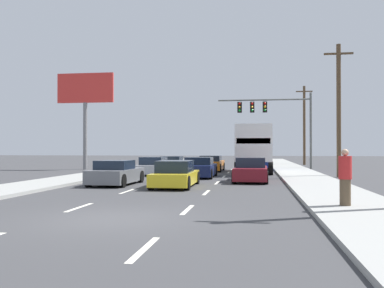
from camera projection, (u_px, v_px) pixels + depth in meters
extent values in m
plane|color=#3D3D3F|center=(211.00, 170.00, 35.80)|extent=(140.00, 140.00, 0.00)
cube|color=#9E9E99|center=(298.00, 173.00, 29.87)|extent=(2.95, 80.00, 0.14)
cube|color=#9E9E99|center=(115.00, 172.00, 31.84)|extent=(2.95, 80.00, 0.14)
cube|color=silver|center=(79.00, 207.00, 13.17)|extent=(0.14, 2.00, 0.01)
cube|color=silver|center=(127.00, 191.00, 18.12)|extent=(0.14, 2.00, 0.01)
cube|color=silver|center=(155.00, 182.00, 23.06)|extent=(0.14, 2.00, 0.01)
cube|color=silver|center=(172.00, 176.00, 28.01)|extent=(0.14, 2.00, 0.01)
cube|color=silver|center=(185.00, 172.00, 32.95)|extent=(0.14, 2.00, 0.01)
cube|color=silver|center=(194.00, 169.00, 37.90)|extent=(0.14, 2.00, 0.01)
cube|color=silver|center=(201.00, 167.00, 42.84)|extent=(0.14, 2.00, 0.01)
cube|color=silver|center=(207.00, 165.00, 47.79)|extent=(0.14, 2.00, 0.01)
cube|color=silver|center=(211.00, 163.00, 52.73)|extent=(0.14, 2.00, 0.01)
cube|color=silver|center=(215.00, 162.00, 57.68)|extent=(0.14, 2.00, 0.01)
cube|color=silver|center=(218.00, 161.00, 62.63)|extent=(0.14, 2.00, 0.01)
cube|color=silver|center=(144.00, 249.00, 7.73)|extent=(0.14, 2.00, 0.01)
cube|color=silver|center=(187.00, 210.00, 12.67)|extent=(0.14, 2.00, 0.01)
cube|color=silver|center=(206.00, 192.00, 17.62)|extent=(0.14, 2.00, 0.01)
cube|color=silver|center=(217.00, 183.00, 22.56)|extent=(0.14, 2.00, 0.01)
cube|color=silver|center=(224.00, 177.00, 27.51)|extent=(0.14, 2.00, 0.01)
cube|color=silver|center=(229.00, 172.00, 32.45)|extent=(0.14, 2.00, 0.01)
cube|color=silver|center=(232.00, 169.00, 37.40)|extent=(0.14, 2.00, 0.01)
cube|color=silver|center=(235.00, 167.00, 42.34)|extent=(0.14, 2.00, 0.01)
cube|color=silver|center=(237.00, 165.00, 47.29)|extent=(0.14, 2.00, 0.01)
cube|color=silver|center=(239.00, 163.00, 52.24)|extent=(0.14, 2.00, 0.01)
cube|color=silver|center=(240.00, 162.00, 57.18)|extent=(0.14, 2.00, 0.01)
cube|color=silver|center=(241.00, 161.00, 62.13)|extent=(0.14, 2.00, 0.01)
cube|color=tan|center=(172.00, 165.00, 35.83)|extent=(1.95, 4.38, 0.61)
cube|color=#192333|center=(172.00, 159.00, 35.90)|extent=(1.67, 1.88, 0.43)
cylinder|color=black|center=(166.00, 165.00, 37.57)|extent=(0.23, 0.64, 0.64)
cylinder|color=black|center=(185.00, 166.00, 37.28)|extent=(0.23, 0.64, 0.64)
cylinder|color=black|center=(157.00, 167.00, 34.37)|extent=(0.23, 0.64, 0.64)
cylinder|color=black|center=(178.00, 167.00, 34.08)|extent=(0.23, 0.64, 0.64)
cube|color=#B7BABF|center=(154.00, 169.00, 29.37)|extent=(1.76, 4.05, 0.59)
cube|color=#192333|center=(153.00, 161.00, 29.12)|extent=(1.54, 2.04, 0.52)
cylinder|color=black|center=(148.00, 169.00, 30.94)|extent=(0.22, 0.64, 0.64)
cylinder|color=black|center=(170.00, 169.00, 30.70)|extent=(0.22, 0.64, 0.64)
cylinder|color=black|center=(137.00, 171.00, 28.03)|extent=(0.22, 0.64, 0.64)
cylinder|color=black|center=(161.00, 172.00, 27.79)|extent=(0.22, 0.64, 0.64)
cube|color=slate|center=(116.00, 175.00, 21.45)|extent=(1.86, 4.14, 0.65)
cube|color=#192333|center=(115.00, 165.00, 21.24)|extent=(1.61, 1.85, 0.44)
cylinder|color=black|center=(111.00, 176.00, 23.07)|extent=(0.23, 0.64, 0.64)
cylinder|color=black|center=(141.00, 177.00, 22.80)|extent=(0.23, 0.64, 0.64)
cylinder|color=black|center=(89.00, 180.00, 20.11)|extent=(0.23, 0.64, 0.64)
cylinder|color=black|center=(122.00, 181.00, 19.83)|extent=(0.23, 0.64, 0.64)
cube|color=orange|center=(211.00, 165.00, 34.28)|extent=(1.82, 4.54, 0.68)
cube|color=#192333|center=(211.00, 158.00, 33.94)|extent=(1.58, 2.11, 0.44)
cylinder|color=black|center=(204.00, 166.00, 36.10)|extent=(0.23, 0.64, 0.64)
cylinder|color=black|center=(223.00, 166.00, 35.84)|extent=(0.23, 0.64, 0.64)
cylinder|color=black|center=(198.00, 168.00, 32.71)|extent=(0.23, 0.64, 0.64)
cylinder|color=black|center=(220.00, 168.00, 32.45)|extent=(0.23, 0.64, 0.64)
cube|color=#141E4C|center=(200.00, 170.00, 26.92)|extent=(1.84, 4.41, 0.67)
cube|color=#192333|center=(199.00, 161.00, 26.73)|extent=(1.61, 1.99, 0.47)
cylinder|color=black|center=(190.00, 171.00, 28.68)|extent=(0.22, 0.64, 0.64)
cylinder|color=black|center=(215.00, 171.00, 28.44)|extent=(0.22, 0.64, 0.64)
cylinder|color=black|center=(182.00, 174.00, 25.41)|extent=(0.22, 0.64, 0.64)
cylinder|color=black|center=(210.00, 174.00, 25.17)|extent=(0.22, 0.64, 0.64)
cube|color=yellow|center=(176.00, 178.00, 20.31)|extent=(1.80, 4.53, 0.56)
cube|color=#192333|center=(175.00, 166.00, 20.16)|extent=(1.56, 2.17, 0.55)
cylinder|color=black|center=(166.00, 177.00, 22.11)|extent=(0.23, 0.64, 0.64)
cylinder|color=black|center=(197.00, 178.00, 21.89)|extent=(0.23, 0.64, 0.64)
cylinder|color=black|center=(151.00, 183.00, 18.73)|extent=(0.23, 0.64, 0.64)
cylinder|color=black|center=(187.00, 183.00, 18.52)|extent=(0.23, 0.64, 0.64)
cube|color=white|center=(254.00, 143.00, 30.60)|extent=(2.43, 6.50, 2.49)
cube|color=red|center=(253.00, 141.00, 27.41)|extent=(2.18, 0.04, 0.36)
cube|color=#1E389E|center=(254.00, 154.00, 34.87)|extent=(2.33, 2.17, 2.08)
cylinder|color=black|center=(240.00, 165.00, 35.03)|extent=(0.30, 0.96, 0.96)
cylinder|color=black|center=(268.00, 165.00, 34.69)|extent=(0.30, 0.96, 0.96)
cylinder|color=black|center=(237.00, 168.00, 29.47)|extent=(0.30, 0.96, 0.96)
cylinder|color=black|center=(271.00, 168.00, 29.12)|extent=(0.30, 0.96, 0.96)
cube|color=maroon|center=(251.00, 173.00, 23.59)|extent=(1.85, 4.68, 0.66)
cube|color=#192333|center=(251.00, 162.00, 23.41)|extent=(1.59, 2.12, 0.53)
cylinder|color=black|center=(238.00, 174.00, 25.47)|extent=(0.23, 0.64, 0.64)
cylinder|color=black|center=(266.00, 174.00, 25.20)|extent=(0.23, 0.64, 0.64)
cylinder|color=black|center=(234.00, 178.00, 21.98)|extent=(0.23, 0.64, 0.64)
cylinder|color=black|center=(266.00, 178.00, 21.70)|extent=(0.23, 0.64, 0.64)
cylinder|color=#595B56|center=(311.00, 131.00, 37.66)|extent=(0.20, 0.20, 6.80)
cylinder|color=#595B56|center=(264.00, 100.00, 38.29)|extent=(8.23, 0.14, 0.14)
cube|color=black|center=(265.00, 107.00, 38.27)|extent=(0.40, 0.56, 0.95)
sphere|color=red|center=(265.00, 103.00, 37.97)|extent=(0.20, 0.20, 0.20)
sphere|color=orange|center=(265.00, 107.00, 37.96)|extent=(0.20, 0.20, 0.20)
sphere|color=green|center=(265.00, 110.00, 37.96)|extent=(0.20, 0.20, 0.20)
cube|color=black|center=(252.00, 107.00, 38.44)|extent=(0.40, 0.56, 0.95)
sphere|color=red|center=(252.00, 104.00, 38.13)|extent=(0.20, 0.20, 0.20)
sphere|color=orange|center=(252.00, 107.00, 38.13)|extent=(0.20, 0.20, 0.20)
sphere|color=green|center=(252.00, 110.00, 38.13)|extent=(0.20, 0.20, 0.20)
cube|color=black|center=(240.00, 107.00, 38.60)|extent=(0.40, 0.56, 0.95)
sphere|color=red|center=(240.00, 104.00, 38.30)|extent=(0.20, 0.20, 0.20)
sphere|color=orange|center=(240.00, 107.00, 38.29)|extent=(0.20, 0.20, 0.20)
sphere|color=green|center=(240.00, 110.00, 38.29)|extent=(0.20, 0.20, 0.20)
cylinder|color=brown|center=(339.00, 111.00, 26.91)|extent=(0.28, 0.28, 8.45)
cube|color=brown|center=(339.00, 54.00, 26.95)|extent=(1.80, 0.12, 0.12)
cylinder|color=brown|center=(304.00, 125.00, 47.21)|extent=(0.28, 0.28, 8.78)
cube|color=brown|center=(304.00, 91.00, 47.24)|extent=(1.80, 0.12, 0.12)
cylinder|color=slate|center=(85.00, 136.00, 37.02)|extent=(0.36, 0.36, 5.82)
cube|color=red|center=(85.00, 88.00, 37.06)|extent=(5.07, 0.20, 2.58)
cylinder|color=brown|center=(345.00, 192.00, 12.60)|extent=(0.32, 0.32, 0.78)
cylinder|color=red|center=(345.00, 168.00, 12.61)|extent=(0.38, 0.38, 0.68)
sphere|color=tan|center=(345.00, 152.00, 12.61)|extent=(0.21, 0.21, 0.21)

